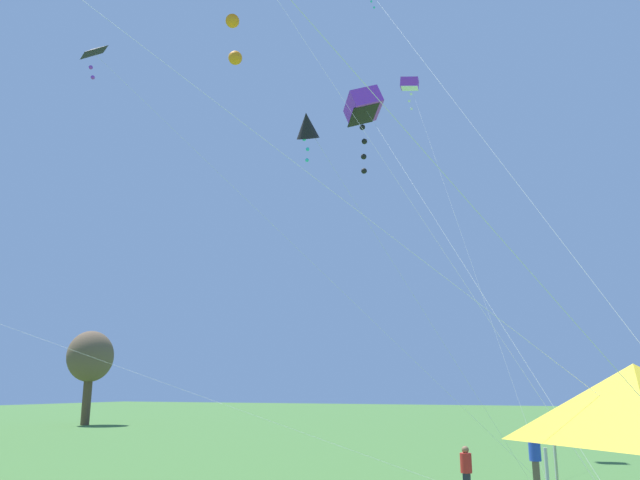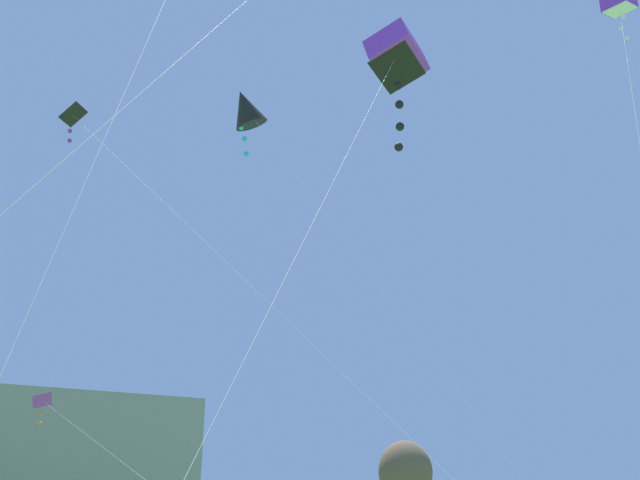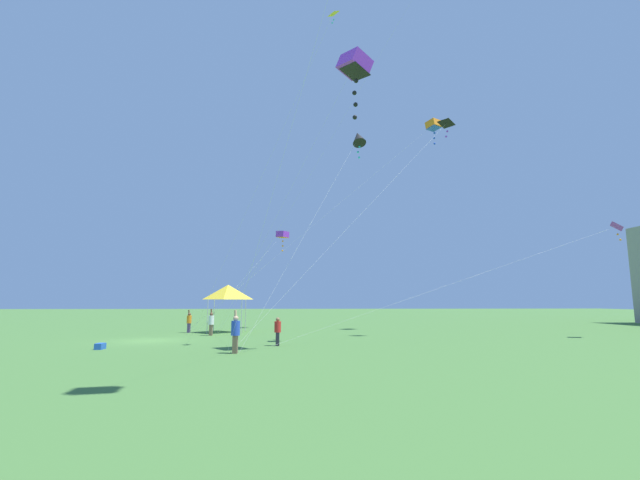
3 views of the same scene
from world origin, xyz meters
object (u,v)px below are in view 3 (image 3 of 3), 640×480
person_orange_shirt (189,322)px  kite_black_diamond_8 (358,138)px  person_white_shirt (211,323)px  kite_yellow_delta_4 (328,25)px  kite_black_delta_0 (445,125)px  kite_purple_delta_2 (615,227)px  person_red_shirt (278,330)px  person_blue_shirt (235,332)px  cooler_box (100,346)px  festival_tent (228,292)px  kite_purple_box_5 (355,66)px  kite_purple_box_6 (282,235)px  kite_orange_box_1 (433,125)px

person_orange_shirt → kite_black_diamond_8: (8.85, 12.52, 12.15)m
person_white_shirt → kite_yellow_delta_4: kite_yellow_delta_4 is taller
kite_black_delta_0 → kite_purple_delta_2: kite_black_delta_0 is taller
person_white_shirt → kite_black_diamond_8: bearing=-126.1°
person_red_shirt → person_blue_shirt: bearing=114.6°
person_blue_shirt → kite_purple_delta_2: bearing=102.0°
cooler_box → person_blue_shirt: size_ratio=0.30×
person_red_shirt → festival_tent: bearing=-13.1°
person_orange_shirt → kite_purple_box_5: kite_purple_box_5 is taller
cooler_box → person_blue_shirt: 7.66m
person_white_shirt → kite_purple_delta_2: 29.75m
kite_purple_box_6 → festival_tent: bearing=-38.8°
person_blue_shirt → kite_purple_box_5: bearing=92.9°
kite_black_diamond_8 → person_red_shirt: bearing=-72.1°
cooler_box → kite_purple_delta_2: (-4.98, 32.74, 7.52)m
kite_orange_box_1 → kite_yellow_delta_4: 16.89m
kite_black_diamond_8 → person_orange_shirt: bearing=-125.2°
person_red_shirt → kite_purple_delta_2: bearing=-117.2°
person_red_shirt → kite_black_delta_0: bearing=-103.0°
kite_orange_box_1 → kite_black_diamond_8: 14.79m
person_blue_shirt → kite_black_delta_0: size_ratio=0.13×
festival_tent → kite_orange_box_1: size_ratio=0.17×
kite_orange_box_1 → person_blue_shirt: bearing=-44.8°
person_orange_shirt → person_blue_shirt: person_blue_shirt is taller
kite_yellow_delta_4 → kite_orange_box_1: bearing=140.3°
person_blue_shirt → kite_yellow_delta_4: bearing=115.6°
person_white_shirt → kite_yellow_delta_4: bearing=-141.8°
kite_purple_delta_2 → kite_purple_box_5: size_ratio=1.50×
person_orange_shirt → kite_black_delta_0: 25.18m
festival_tent → kite_purple_delta_2: kite_purple_delta_2 is taller
kite_orange_box_1 → kite_purple_box_6: (-3.58, -13.95, -9.84)m
cooler_box → person_blue_shirt: (2.13, 7.31, 0.85)m
person_blue_shirt → kite_purple_box_5: size_ratio=0.13×
kite_black_diamond_8 → person_blue_shirt: bearing=-54.0°
person_blue_shirt → person_red_shirt: size_ratio=1.31×
cooler_box → kite_purple_delta_2: bearing=98.7°
festival_tent → kite_yellow_delta_4: kite_yellow_delta_4 is taller
festival_tent → kite_yellow_delta_4: size_ratio=0.19×
person_orange_shirt → kite_purple_box_5: (13.18, 11.71, 14.65)m
cooler_box → kite_purple_box_5: bearing=83.9°
festival_tent → person_orange_shirt: bearing=-87.5°
kite_purple_delta_2 → kite_yellow_delta_4: 24.14m
person_white_shirt → kite_black_delta_0: (2.26, 17.36, 14.74)m
kite_purple_box_5 → person_blue_shirt: bearing=-83.5°
person_orange_shirt → kite_purple_box_6: bearing=166.1°
kite_yellow_delta_4 → person_white_shirt: bearing=-135.6°
person_blue_shirt → person_red_shirt: (-3.41, 1.91, -0.15)m
cooler_box → person_white_shirt: size_ratio=0.33×
cooler_box → kite_yellow_delta_4: 22.66m
cooler_box → person_blue_shirt: bearing=73.7°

